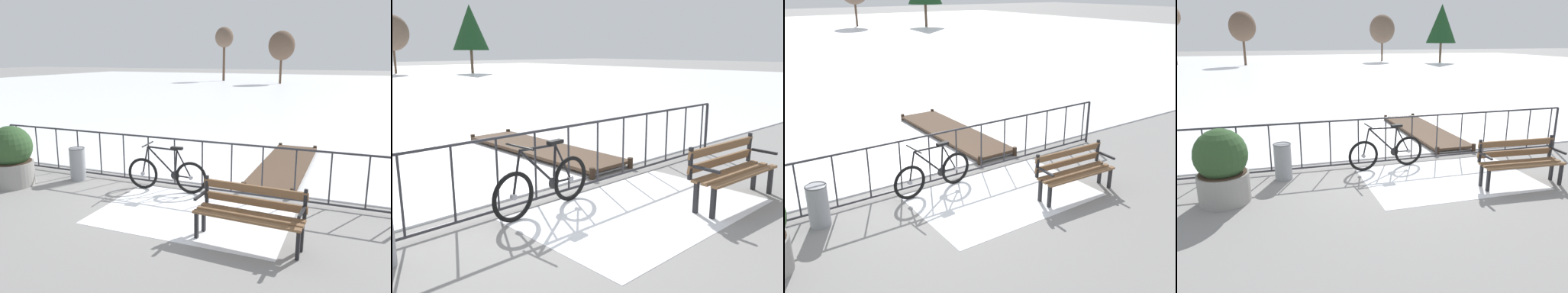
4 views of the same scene
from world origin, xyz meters
The scene contains 12 objects.
ground_plane centered at (0.00, 0.00, 0.00)m, with size 160.00×160.00×0.00m, color gray.
frozen_pond centered at (0.00, 28.40, 0.01)m, with size 80.00×56.00×0.03m, color white.
snow_patch centered at (0.92, -1.20, 0.00)m, with size 3.32×2.18×0.01m, color white.
railing_fence centered at (0.00, 0.00, 0.56)m, with size 9.06×0.06×1.07m.
bicycle_near_railing centered at (-0.06, -0.26, 0.37)m, with size 1.71×0.52×0.97m.
park_bench centered at (2.09, -1.84, 0.51)m, with size 1.62×0.57×0.89m.
planter_with_shrub centered at (-3.28, -1.17, 0.64)m, with size 0.89×0.89×1.29m.
trash_bin centered at (-2.24, -0.33, 0.37)m, with size 0.35×0.35×0.73m.
wooden_dock centered at (1.90, 2.32, 0.12)m, with size 1.10×4.15×0.20m.
tree_west_mid centered at (16.98, 32.45, 4.22)m, with size 3.33×3.33×6.30m.
tree_centre centered at (-4.08, 33.71, 3.78)m, with size 2.63×2.63×5.24m.
tree_east_mid centered at (11.42, 36.74, 3.71)m, with size 2.95×2.95×5.34m.
Camera 4 is at (-2.50, -7.65, 2.72)m, focal length 34.77 mm.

